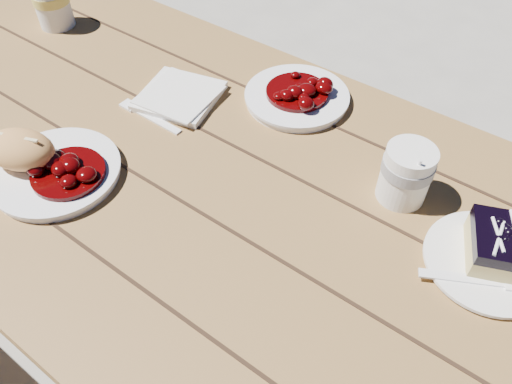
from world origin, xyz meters
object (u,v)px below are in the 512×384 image
Objects in this scene: picnic_table at (237,242)px; bread_roll at (20,149)px; blueberry_cake at (505,246)px; coffee_cup at (406,174)px; main_plate at (57,173)px; second_cup at (53,5)px; second_plate at (297,97)px; dessert_plate at (488,262)px.

picnic_table is 15.93× the size of bread_roll.
coffee_cup is at bearing 145.87° from blueberry_cake.
main_plate is 2.12× the size of second_cup.
coffee_cup is at bearing 32.05° from main_plate.
blueberry_cake is at bearing 22.14° from bread_roll.
second_plate reaches higher than picnic_table.
second_cup is at bearing 178.74° from coffee_cup.
main_plate and second_plate have the same top height.
main_plate is 1.66× the size of blueberry_cake.
main_plate is at bearing 179.56° from blueberry_cake.
bread_roll reaches higher than blueberry_cake.
second_cup is at bearing -171.56° from second_plate.
second_cup reaches higher than picnic_table.
picnic_table is 0.47m from blueberry_cake.
bread_roll reaches higher than main_plate.
second_plate reaches higher than dessert_plate.
main_plate is 0.07m from bread_roll.
dessert_plate is at bearing 21.51° from main_plate.
coffee_cup is at bearing -21.99° from second_plate.
second_plate is (0.27, 0.45, -0.04)m from bread_roll.
blueberry_cake is (0.68, 0.28, 0.03)m from main_plate.
coffee_cup is at bearing 32.27° from picnic_table.
dessert_plate is at bearing -3.73° from second_cup.
second_plate is at bearing 158.01° from coffee_cup.
main_plate is 0.48m from second_plate.
bread_roll is 0.78m from dessert_plate.
second_plate is (-0.05, 0.27, 0.17)m from picnic_table.
dessert_plate is at bearing -16.85° from coffee_cup.
bread_roll is (-0.05, -0.02, 0.04)m from main_plate.
second_plate is at bearing 8.44° from second_cup.
bread_roll is at bearing 179.39° from blueberry_cake.
coffee_cup is at bearing 163.15° from dessert_plate.
bread_roll is 1.23× the size of coffee_cup.
second_cup is at bearing 141.25° from main_plate.
coffee_cup reaches higher than bread_roll.
second_plate is 0.65m from second_cup.
dessert_plate is (0.41, 0.10, 0.17)m from picnic_table.
main_plate is 1.17× the size of dessert_plate.
picnic_table is at bearing 172.67° from blueberry_cake.
main_plate is at bearing -158.49° from dessert_plate.
second_cup is (-0.36, 0.36, 0.00)m from bread_roll.
second_cup is (-1.10, 0.06, 0.01)m from blueberry_cake.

